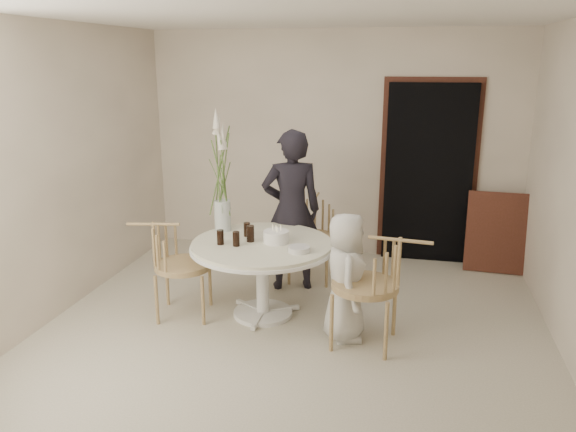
% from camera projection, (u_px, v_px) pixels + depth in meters
% --- Properties ---
extents(ground, '(4.50, 4.50, 0.00)m').
position_uv_depth(ground, '(293.00, 330.00, 5.05)').
color(ground, beige).
rests_on(ground, ground).
extents(room_shell, '(4.50, 4.50, 4.50)m').
position_uv_depth(room_shell, '(294.00, 152.00, 4.61)').
color(room_shell, white).
rests_on(room_shell, ground).
extents(doorway, '(1.00, 0.10, 2.10)m').
position_uv_depth(doorway, '(428.00, 174.00, 6.58)').
color(doorway, black).
rests_on(doorway, ground).
extents(door_trim, '(1.12, 0.03, 2.22)m').
position_uv_depth(door_trim, '(428.00, 168.00, 6.60)').
color(door_trim, '#56281D').
rests_on(door_trim, ground).
extents(table, '(1.33, 1.33, 0.73)m').
position_uv_depth(table, '(262.00, 254.00, 5.19)').
color(table, white).
rests_on(table, ground).
extents(picture_frame, '(0.70, 0.24, 0.91)m').
position_uv_depth(picture_frame, '(498.00, 233.00, 6.35)').
color(picture_frame, '#56281D').
rests_on(picture_frame, ground).
extents(chair_far, '(0.51, 0.54, 0.89)m').
position_uv_depth(chair_far, '(313.00, 226.00, 6.20)').
color(chair_far, tan).
rests_on(chair_far, ground).
extents(chair_right, '(0.62, 0.58, 0.98)m').
position_uv_depth(chair_right, '(382.00, 276.00, 4.62)').
color(chair_right, tan).
rests_on(chair_right, ground).
extents(chair_left, '(0.61, 0.57, 0.92)m').
position_uv_depth(chair_left, '(169.00, 255.00, 5.21)').
color(chair_left, tan).
rests_on(chair_left, ground).
extents(girl, '(0.71, 0.58, 1.69)m').
position_uv_depth(girl, '(291.00, 211.00, 5.79)').
color(girl, black).
rests_on(girl, ground).
extents(boy, '(0.48, 0.62, 1.13)m').
position_uv_depth(boy, '(345.00, 277.00, 4.78)').
color(boy, silver).
rests_on(boy, ground).
extents(birthday_cake, '(0.23, 0.23, 0.16)m').
position_uv_depth(birthday_cake, '(276.00, 237.00, 5.14)').
color(birthday_cake, white).
rests_on(birthday_cake, table).
extents(cola_tumbler_a, '(0.09, 0.09, 0.15)m').
position_uv_depth(cola_tumbler_a, '(250.00, 234.00, 5.16)').
color(cola_tumbler_a, black).
rests_on(cola_tumbler_a, table).
extents(cola_tumbler_b, '(0.07, 0.07, 0.13)m').
position_uv_depth(cola_tumbler_b, '(236.00, 239.00, 5.04)').
color(cola_tumbler_b, black).
rests_on(cola_tumbler_b, table).
extents(cola_tumbler_c, '(0.06, 0.06, 0.14)m').
position_uv_depth(cola_tumbler_c, '(220.00, 237.00, 5.08)').
color(cola_tumbler_c, black).
rests_on(cola_tumbler_c, table).
extents(cola_tumbler_d, '(0.07, 0.07, 0.13)m').
position_uv_depth(cola_tumbler_d, '(247.00, 229.00, 5.32)').
color(cola_tumbler_d, black).
rests_on(cola_tumbler_d, table).
extents(plate_stack, '(0.25, 0.25, 0.05)m').
position_uv_depth(plate_stack, '(299.00, 249.00, 4.90)').
color(plate_stack, silver).
rests_on(plate_stack, table).
extents(flower_vase, '(0.16, 0.16, 1.19)m').
position_uv_depth(flower_vase, '(221.00, 181.00, 5.39)').
color(flower_vase, silver).
rests_on(flower_vase, table).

